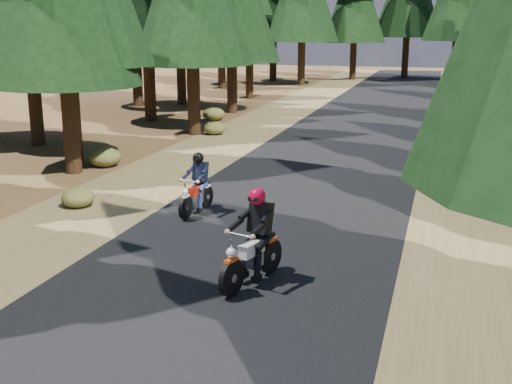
% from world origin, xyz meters
% --- Properties ---
extents(ground, '(120.00, 120.00, 0.00)m').
position_xyz_m(ground, '(0.00, 0.00, 0.00)').
color(ground, '#4A301A').
rests_on(ground, ground).
extents(road, '(6.00, 100.00, 0.01)m').
position_xyz_m(road, '(0.00, 5.00, 0.01)').
color(road, black).
rests_on(road, ground).
extents(shoulder_l, '(3.20, 100.00, 0.01)m').
position_xyz_m(shoulder_l, '(-4.60, 5.00, 0.00)').
color(shoulder_l, brown).
rests_on(shoulder_l, ground).
extents(shoulder_r, '(3.20, 100.00, 0.01)m').
position_xyz_m(shoulder_r, '(4.60, 5.00, 0.00)').
color(shoulder_r, brown).
rests_on(shoulder_r, ground).
extents(understory_shrubs, '(15.06, 31.41, 0.65)m').
position_xyz_m(understory_shrubs, '(0.66, 7.21, 0.28)').
color(understory_shrubs, '#474C1E').
rests_on(understory_shrubs, ground).
extents(rider_lead, '(1.09, 2.01, 1.71)m').
position_xyz_m(rider_lead, '(0.57, -0.66, 0.58)').
color(rider_lead, silver).
rests_on(rider_lead, road).
extents(rider_follow, '(0.68, 1.70, 1.47)m').
position_xyz_m(rider_follow, '(-1.99, 3.13, 0.50)').
color(rider_follow, '#99190A').
rests_on(rider_follow, road).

